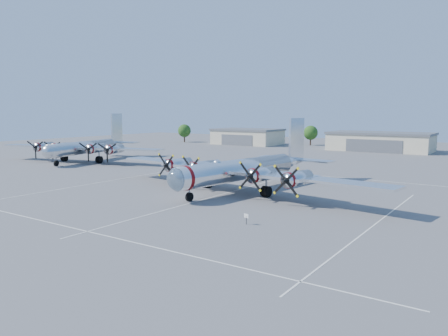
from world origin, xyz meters
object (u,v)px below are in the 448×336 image
Objects in this scene: bomber_west at (87,161)px; info_placard at (246,217)px; tree_far_west at (184,131)px; hangar_west at (247,136)px; tree_west at (311,133)px; main_bomber_b29 at (244,190)px; hangar_center at (380,141)px.

info_placard is at bearing -37.76° from bomber_west.
bomber_west is (21.63, -61.68, -4.22)m from tree_far_west.
tree_far_west reaches higher than hangar_west.
tree_far_west reaches higher than bomber_west.
tree_far_west is 1.00× the size of tree_west.
main_bomber_b29 is at bearing -59.15° from hangar_west.
info_placard is (36.19, -101.23, -3.45)m from tree_west.
hangar_west is 0.55× the size of bomber_west.
main_bomber_b29 is (25.80, -84.71, -4.22)m from tree_west.
hangar_west is at bearing 128.94° from main_bomber_b29.
info_placard is at bearing -83.15° from hangar_center.
main_bomber_b29 is at bearing 133.55° from info_placard.
tree_far_west is 0.14× the size of main_bomber_b29.
bomber_west is at bearing 166.56° from info_placard.
hangar_west reaches higher than info_placard.
main_bomber_b29 is 42.22× the size of info_placard.
tree_far_west is 0.16× the size of bomber_west.
hangar_center is (45.00, -0.00, -0.00)m from hangar_west.
bomber_west is at bearing -107.60° from tree_west.
main_bomber_b29 is (70.80, -72.71, -4.22)m from tree_far_west.
tree_west is 0.16× the size of bomber_west.
bomber_west reaches higher than hangar_center.
info_placard is at bearing -70.33° from tree_west.
info_placard is (59.56, -27.56, 0.78)m from bomber_west.
hangar_west is 45.00m from hangar_center.
bomber_west is (-23.37, -73.68, -4.22)m from tree_west.
tree_west is 107.56m from info_placard.
bomber_west reaches higher than info_placard.
hangar_west is at bearing 132.47° from info_placard.
hangar_west is 3.40× the size of tree_west.
hangar_west is at bearing 74.13° from bomber_west.
tree_west is 88.65m from main_bomber_b29.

